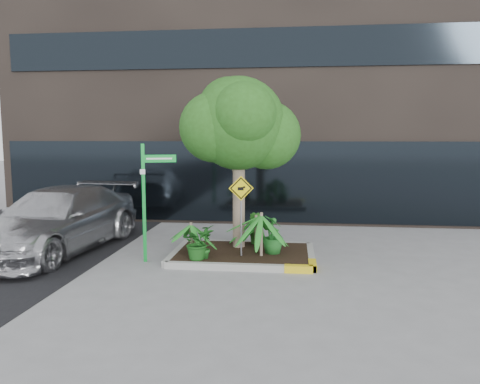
# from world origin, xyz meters

# --- Properties ---
(ground) EXTENTS (80.00, 80.00, 0.00)m
(ground) POSITION_xyz_m (0.00, 0.00, 0.00)
(ground) COLOR gray
(ground) RESTS_ON ground
(building) EXTENTS (18.00, 8.00, 15.00)m
(building) POSITION_xyz_m (0.50, 8.50, 7.50)
(building) COLOR #2D2621
(building) RESTS_ON ground
(planter) EXTENTS (3.35, 2.36, 0.15)m
(planter) POSITION_xyz_m (0.23, 0.27, 0.10)
(planter) COLOR #9E9E99
(planter) RESTS_ON ground
(tree) EXTENTS (2.89, 2.56, 4.33)m
(tree) POSITION_xyz_m (0.04, 0.80, 3.16)
(tree) COLOR gray
(tree) RESTS_ON ground
(palm_front) EXTENTS (1.12, 1.12, 1.25)m
(palm_front) POSITION_xyz_m (0.66, -0.05, 1.08)
(palm_front) COLOR gray
(palm_front) RESTS_ON ground
(palm_left) EXTENTS (0.81, 0.81, 0.90)m
(palm_left) POSITION_xyz_m (-0.99, 0.03, 0.82)
(palm_left) COLOR gray
(palm_left) RESTS_ON ground
(palm_back) EXTENTS (0.87, 0.87, 0.97)m
(palm_back) POSITION_xyz_m (0.46, 0.89, 0.87)
(palm_back) COLOR gray
(palm_back) RESTS_ON ground
(parked_car) EXTENTS (2.85, 5.67, 1.58)m
(parked_car) POSITION_xyz_m (-4.46, 0.41, 0.79)
(parked_car) COLOR #B2B2B7
(parked_car) RESTS_ON ground
(shrub_a) EXTENTS (0.95, 0.95, 0.77)m
(shrub_a) POSITION_xyz_m (-0.74, -0.51, 0.53)
(shrub_a) COLOR #174E16
(shrub_a) RESTS_ON planter
(shrub_b) EXTENTS (0.65, 0.65, 0.89)m
(shrub_b) POSITION_xyz_m (0.91, 0.22, 0.59)
(shrub_b) COLOR #216E26
(shrub_b) RESTS_ON planter
(shrub_c) EXTENTS (0.53, 0.53, 0.72)m
(shrub_c) POSITION_xyz_m (-0.57, -0.43, 0.51)
(shrub_c) COLOR #1E611E
(shrub_c) RESTS_ON planter
(shrub_d) EXTENTS (0.65, 0.65, 0.84)m
(shrub_d) POSITION_xyz_m (0.48, 1.08, 0.57)
(shrub_d) COLOR #25691E
(shrub_d) RESTS_ON planter
(street_sign_post) EXTENTS (0.96, 0.77, 2.70)m
(street_sign_post) POSITION_xyz_m (-1.97, -0.23, 1.67)
(street_sign_post) COLOR #0C8529
(street_sign_post) RESTS_ON ground
(cattle_sign) EXTENTS (0.56, 0.13, 1.83)m
(cattle_sign) POSITION_xyz_m (0.20, -0.08, 1.39)
(cattle_sign) COLOR slate
(cattle_sign) RESTS_ON ground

